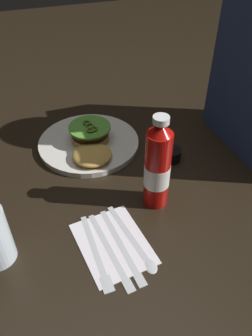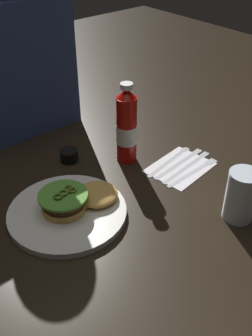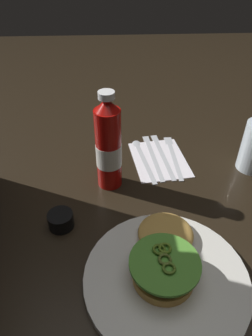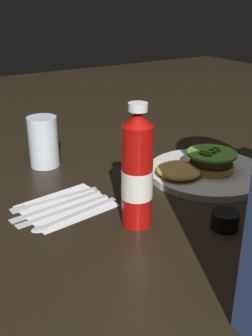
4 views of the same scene
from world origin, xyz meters
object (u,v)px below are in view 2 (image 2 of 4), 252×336
(ketchup_bottle, at_px, (126,127))
(diner_person, at_px, (16,48))
(burger_sandwich, at_px, (76,199))
(water_glass, at_px, (241,196))
(napkin, at_px, (180,167))
(condiment_cup, at_px, (69,155))
(butter_knife, at_px, (182,161))
(dinner_plate, at_px, (67,212))
(steak_knife, at_px, (190,164))
(fork_utensil, at_px, (197,169))
(spoon_utensil, at_px, (175,156))

(ketchup_bottle, height_order, diner_person, diner_person)
(burger_sandwich, distance_m, ketchup_bottle, 0.27)
(diner_person, bearing_deg, water_glass, -77.03)
(napkin, bearing_deg, condiment_cup, 132.92)
(condiment_cup, distance_m, napkin, 0.32)
(water_glass, bearing_deg, butter_knife, 74.19)
(dinner_plate, relative_size, napkin, 1.63)
(dinner_plate, height_order, steak_knife, dinner_plate)
(butter_knife, distance_m, diner_person, 0.59)
(water_glass, relative_size, butter_knife, 0.61)
(diner_person, bearing_deg, fork_utensil, -66.05)
(napkin, height_order, diner_person, diner_person)
(steak_knife, bearing_deg, water_glass, -108.43)
(napkin, relative_size, diner_person, 0.30)
(napkin, bearing_deg, diner_person, 113.31)
(condiment_cup, height_order, butter_knife, condiment_cup)
(fork_utensil, bearing_deg, steak_knife, 83.05)
(dinner_plate, relative_size, condiment_cup, 5.48)
(dinner_plate, xyz_separation_m, spoon_utensil, (0.38, 0.01, -0.00))
(napkin, bearing_deg, burger_sandwich, 173.30)
(water_glass, height_order, napkin, water_glass)
(spoon_utensil, bearing_deg, ketchup_bottle, 142.15)
(fork_utensil, xyz_separation_m, steak_knife, (0.00, 0.03, 0.00))
(water_glass, xyz_separation_m, condiment_cup, (-0.17, 0.47, -0.05))
(steak_knife, bearing_deg, diner_person, 115.55)
(steak_knife, distance_m, butter_knife, 0.03)
(napkin, bearing_deg, dinner_plate, 173.84)
(dinner_plate, xyz_separation_m, burger_sandwich, (0.03, 0.00, 0.03))
(ketchup_bottle, height_order, spoon_utensil, ketchup_bottle)
(burger_sandwich, relative_size, steak_knife, 0.93)
(ketchup_bottle, distance_m, steak_knife, 0.21)
(dinner_plate, bearing_deg, ketchup_bottle, 19.39)
(water_glass, height_order, steak_knife, water_glass)
(dinner_plate, bearing_deg, steak_knife, -7.23)
(steak_knife, bearing_deg, butter_knife, 97.52)
(steak_knife, xyz_separation_m, butter_knife, (-0.00, 0.03, 0.00))
(ketchup_bottle, distance_m, napkin, 0.19)
(fork_utensil, height_order, steak_knife, same)
(fork_utensil, relative_size, butter_knife, 0.94)
(burger_sandwich, distance_m, condiment_cup, 0.23)
(burger_sandwich, bearing_deg, ketchup_bottle, 21.45)
(diner_person, bearing_deg, spoon_utensil, -62.06)
(condiment_cup, bearing_deg, butter_knife, -41.98)
(fork_utensil, xyz_separation_m, diner_person, (-0.24, 0.53, 0.26))
(dinner_plate, bearing_deg, butter_knife, -3.33)
(fork_utensil, relative_size, steak_knife, 0.94)
(fork_utensil, relative_size, spoon_utensil, 1.00)
(water_glass, bearing_deg, napkin, 78.88)
(fork_utensil, bearing_deg, condiment_cup, 131.43)
(ketchup_bottle, relative_size, steak_knife, 1.12)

